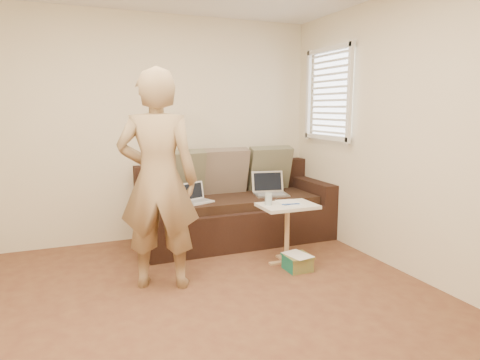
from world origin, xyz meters
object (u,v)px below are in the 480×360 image
(laptop_silver, at_px, (271,195))
(laptop_white, at_px, (199,203))
(striped_box, at_px, (298,262))
(person, at_px, (158,180))
(side_table, at_px, (287,234))
(sofa, at_px, (236,204))
(drinking_glass, at_px, (268,199))

(laptop_silver, bearing_deg, laptop_white, -165.67)
(laptop_white, height_order, striped_box, laptop_white)
(person, distance_m, side_table, 1.43)
(sofa, relative_size, drinking_glass, 18.33)
(laptop_white, relative_size, striped_box, 1.19)
(sofa, height_order, person, person)
(laptop_silver, bearing_deg, person, -138.48)
(laptop_white, distance_m, striped_box, 1.27)
(sofa, distance_m, laptop_white, 0.53)
(laptop_white, bearing_deg, striped_box, -75.94)
(person, bearing_deg, drinking_glass, -153.63)
(laptop_white, height_order, side_table, laptop_white)
(person, relative_size, side_table, 3.10)
(sofa, bearing_deg, drinking_glass, -90.00)
(sofa, distance_m, side_table, 0.94)
(striped_box, bearing_deg, sofa, 99.67)
(laptop_white, distance_m, person, 1.10)
(drinking_glass, xyz_separation_m, striped_box, (0.19, -0.26, -0.59))
(side_table, bearing_deg, laptop_white, 132.05)
(laptop_silver, bearing_deg, sofa, 177.27)
(person, bearing_deg, laptop_silver, -129.32)
(side_table, bearing_deg, striped_box, -88.97)
(person, bearing_deg, laptop_white, -105.29)
(laptop_silver, bearing_deg, side_table, -94.16)
(sofa, xyz_separation_m, person, (-1.09, -0.98, 0.51))
(laptop_white, bearing_deg, laptop_silver, -18.17)
(laptop_white, xyz_separation_m, drinking_glass, (0.50, -0.72, 0.14))
(sofa, height_order, striped_box, sofa)
(laptop_silver, bearing_deg, striped_box, -90.81)
(side_table, bearing_deg, person, -176.93)
(sofa, bearing_deg, laptop_white, -163.13)
(laptop_white, bearing_deg, person, -146.94)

